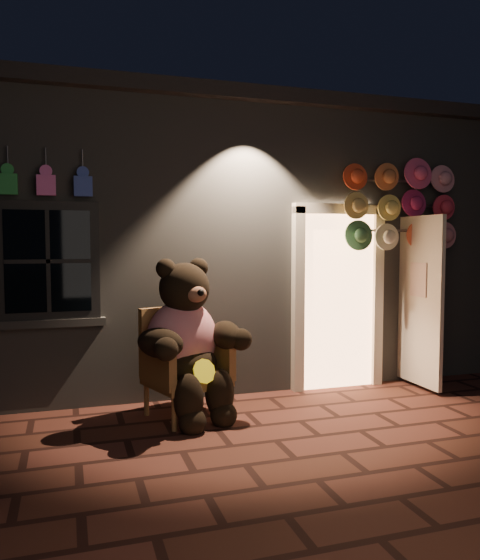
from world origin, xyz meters
name	(u,v)px	position (x,y,z in m)	size (l,w,h in m)	color
ground	(276,441)	(0.00, 0.00, 0.00)	(60.00, 60.00, 0.00)	#53281F
shop_building	(183,242)	(0.00, 3.99, 1.74)	(7.30, 5.95, 3.51)	slate
wicker_armchair	(182,362)	(-0.64, 0.96, 0.54)	(0.90, 0.86, 1.08)	#956039
teddy_bear	(188,341)	(-0.61, 0.83, 0.77)	(1.11, 1.03, 1.62)	red
hat_rack	(403,208)	(2.10, 1.28, 2.15)	(1.52, 0.22, 2.69)	#59595E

